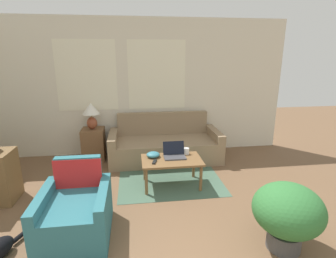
{
  "coord_description": "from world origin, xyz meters",
  "views": [
    {
      "loc": [
        0.1,
        -1.16,
        1.92
      ],
      "look_at": [
        0.66,
        2.94,
        0.75
      ],
      "focal_mm": 28.0,
      "sensor_mm": 36.0,
      "label": 1
    }
  ],
  "objects": [
    {
      "name": "cup_navy",
      "position": [
        0.9,
        2.61,
        0.48
      ],
      "size": [
        0.09,
        0.09,
        0.1
      ],
      "color": "white",
      "rests_on": "coffee_table"
    },
    {
      "name": "armchair",
      "position": [
        -0.56,
        1.47,
        0.25
      ],
      "size": [
        0.72,
        0.83,
        0.79
      ],
      "color": "#2D6B75",
      "rests_on": "ground_plane"
    },
    {
      "name": "potted_plant",
      "position": [
        1.58,
        0.94,
        0.42
      ],
      "size": [
        0.69,
        0.69,
        0.71
      ],
      "color": "#4C4C4C",
      "rests_on": "ground_plane"
    },
    {
      "name": "rug",
      "position": [
        0.64,
        2.94,
        0.0
      ],
      "size": [
        1.6,
        1.94,
        0.01
      ],
      "color": "#476651",
      "rests_on": "ground_plane"
    },
    {
      "name": "laptop",
      "position": [
        0.7,
        2.52,
        0.48
      ],
      "size": [
        0.33,
        0.26,
        0.22
      ],
      "color": "#47474C",
      "rests_on": "coffee_table"
    },
    {
      "name": "couch",
      "position": [
        0.67,
        3.53,
        0.25
      ],
      "size": [
        2.05,
        0.88,
        0.84
      ],
      "color": "#937A5B",
      "rests_on": "ground_plane"
    },
    {
      "name": "snack_bowl",
      "position": [
        0.38,
        2.55,
        0.47
      ],
      "size": [
        0.2,
        0.2,
        0.08
      ],
      "color": "teal",
      "rests_on": "coffee_table"
    },
    {
      "name": "wall_back",
      "position": [
        -0.0,
        3.98,
        1.31
      ],
      "size": [
        6.26,
        0.06,
        2.6
      ],
      "color": "silver",
      "rests_on": "ground_plane"
    },
    {
      "name": "table_lamp",
      "position": [
        -0.66,
        3.67,
        0.91
      ],
      "size": [
        0.32,
        0.32,
        0.49
      ],
      "color": "brown",
      "rests_on": "side_table"
    },
    {
      "name": "tv_remote",
      "position": [
        0.38,
        2.34,
        0.44
      ],
      "size": [
        0.08,
        0.16,
        0.02
      ],
      "color": "black",
      "rests_on": "coffee_table"
    },
    {
      "name": "coffee_table",
      "position": [
        0.64,
        2.43,
        0.38
      ],
      "size": [
        0.89,
        0.56,
        0.43
      ],
      "color": "brown",
      "rests_on": "ground_plane"
    },
    {
      "name": "side_table",
      "position": [
        -0.66,
        3.67,
        0.3
      ],
      "size": [
        0.4,
        0.4,
        0.6
      ],
      "color": "brown",
      "rests_on": "ground_plane"
    }
  ]
}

